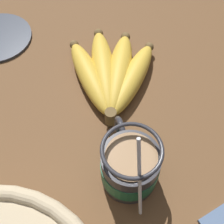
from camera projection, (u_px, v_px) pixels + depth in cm
name	position (u px, v px, depth cm)	size (l,w,h in cm)	color
table	(123.00, 161.00, 53.15)	(123.35, 123.35, 3.08)	brown
coffee_mug	(129.00, 166.00, 46.41)	(14.59, 8.84, 16.27)	#28282D
banana_bunch	(111.00, 74.00, 58.79)	(22.74, 18.17, 4.41)	brown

